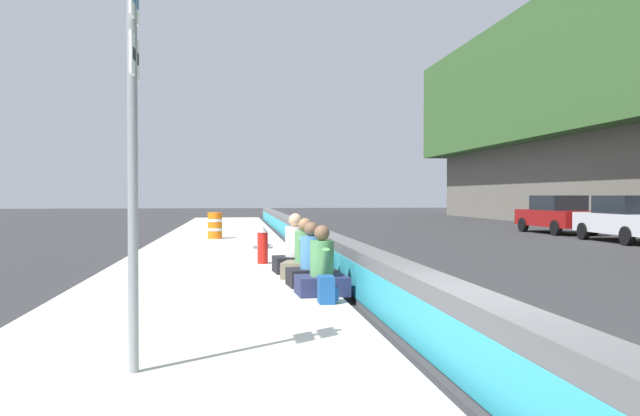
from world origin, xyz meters
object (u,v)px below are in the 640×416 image
object	(u,v)px
fire_hydrant	(263,244)
seated_person_rear	(305,259)
route_sign_post	(133,139)
parked_car_midline	(557,214)
backpack	(327,290)
construction_barrel	(215,225)
seated_person_middle	(311,266)
parked_car_fourth	(627,219)
seated_person_foreground	(322,273)
seated_person_far	(295,254)

from	to	relation	value
fire_hydrant	seated_person_rear	bearing A→B (deg)	-165.40
route_sign_post	parked_car_midline	size ratio (longest dim) A/B	0.79
fire_hydrant	backpack	xyz separation A→B (m)	(-5.53, -0.70, -0.25)
route_sign_post	construction_barrel	size ratio (longest dim) A/B	3.79
seated_person_middle	parked_car_fourth	bearing A→B (deg)	-50.70
fire_hydrant	seated_person_foreground	world-z (taller)	seated_person_foreground
fire_hydrant	construction_barrel	bearing A→B (deg)	8.88
construction_barrel	parked_car_fourth	xyz separation A→B (m)	(-1.92, -14.88, 0.24)
backpack	seated_person_far	bearing A→B (deg)	1.59
fire_hydrant	seated_person_middle	bearing A→B (deg)	-169.63
seated_person_rear	fire_hydrant	bearing A→B (deg)	14.60
route_sign_post	parked_car_fourth	xyz separation A→B (m)	(15.66, -15.04, -1.35)
seated_person_rear	construction_barrel	xyz separation A→B (m)	(11.35, 2.05, 0.12)
construction_barrel	parked_car_midline	distance (m)	15.46
seated_person_rear	seated_person_foreground	bearing A→B (deg)	-178.82
seated_person_far	construction_barrel	size ratio (longest dim) A/B	1.27
parked_car_fourth	route_sign_post	bearing A→B (deg)	136.16
seated_person_middle	seated_person_far	xyz separation A→B (m)	(1.99, 0.09, 0.03)
route_sign_post	parked_car_midline	world-z (taller)	route_sign_post
route_sign_post	seated_person_rear	xyz separation A→B (m)	(6.23, -2.21, -1.71)
fire_hydrant	backpack	size ratio (longest dim) A/B	2.20
fire_hydrant	backpack	world-z (taller)	fire_hydrant
construction_barrel	parked_car_fourth	world-z (taller)	parked_car_fourth
route_sign_post	backpack	world-z (taller)	route_sign_post
fire_hydrant	construction_barrel	distance (m)	8.80
fire_hydrant	seated_person_far	bearing A→B (deg)	-161.20
seated_person_rear	seated_person_far	bearing A→B (deg)	6.13
seated_person_rear	parked_car_midline	distance (m)	19.74
fire_hydrant	construction_barrel	world-z (taller)	construction_barrel
backpack	parked_car_midline	bearing A→B (deg)	-36.26
seated_person_middle	parked_car_fourth	size ratio (longest dim) A/B	0.24
fire_hydrant	route_sign_post	bearing A→B (deg)	170.30
seated_person_far	parked_car_fourth	xyz separation A→B (m)	(8.52, -12.93, 0.35)
seated_person_foreground	seated_person_middle	bearing A→B (deg)	2.95
backpack	construction_barrel	size ratio (longest dim) A/B	0.42
construction_barrel	seated_person_foreground	bearing A→B (deg)	-171.14
fire_hydrant	construction_barrel	size ratio (longest dim) A/B	0.93
route_sign_post	parked_car_midline	distance (m)	26.03
parked_car_fourth	parked_car_midline	distance (m)	5.42
seated_person_foreground	seated_person_middle	distance (m)	0.99
seated_person_far	construction_barrel	bearing A→B (deg)	10.59
fire_hydrant	construction_barrel	xyz separation A→B (m)	(8.70, 1.36, 0.03)
seated_person_middle	backpack	distance (m)	1.80
route_sign_post	seated_person_foreground	size ratio (longest dim) A/B	3.26
seated_person_foreground	seated_person_far	distance (m)	2.98
fire_hydrant	seated_person_rear	world-z (taller)	seated_person_rear
fire_hydrant	backpack	distance (m)	5.58
fire_hydrant	seated_person_middle	world-z (taller)	seated_person_middle
route_sign_post	parked_car_fourth	size ratio (longest dim) A/B	0.79
seated_person_rear	parked_car_fourth	world-z (taller)	parked_car_fourth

